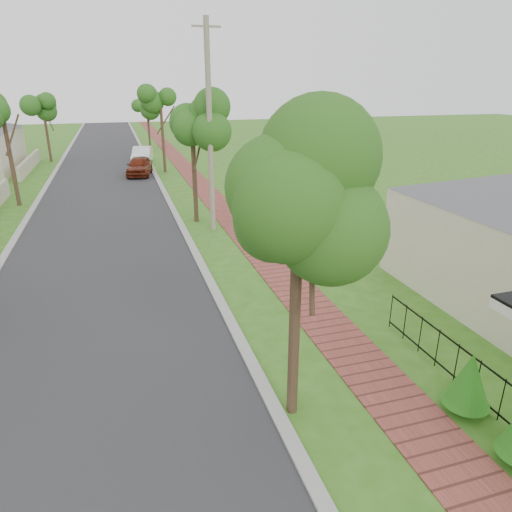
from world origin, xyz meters
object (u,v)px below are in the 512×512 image
near_tree (299,205)px  utility_pole (210,129)px  parked_car_red (139,166)px  parked_car_white (142,155)px

near_tree → utility_pole: utility_pole is taller
parked_car_red → near_tree: (1.43, -27.67, 3.76)m
near_tree → utility_pole: bearing=85.4°
parked_car_white → near_tree: 33.26m
parked_car_red → parked_car_white: 5.40m
parked_car_red → utility_pole: (2.46, -14.72, 3.87)m
parked_car_white → near_tree: near_tree is taller
parked_car_red → near_tree: bearing=-76.2°
near_tree → utility_pole: (1.03, 12.95, 0.11)m
parked_car_red → parked_car_white: size_ratio=0.96×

